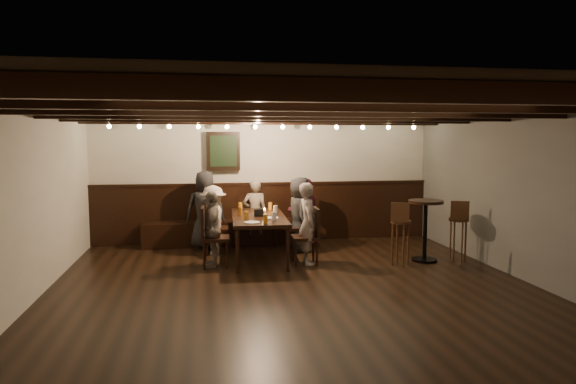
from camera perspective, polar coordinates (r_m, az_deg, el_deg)
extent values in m
plane|color=black|center=(6.73, 1.19, -11.20)|extent=(7.00, 7.00, 0.00)
plane|color=black|center=(6.44, 1.24, 9.65)|extent=(7.00, 7.00, 0.00)
plane|color=beige|center=(9.92, -2.57, 1.43)|extent=(6.50, 0.00, 6.50)
plane|color=#52524F|center=(7.77, 25.48, -0.42)|extent=(0.00, 7.00, 7.00)
plane|color=beige|center=(6.69, -27.32, -1.46)|extent=(0.00, 7.00, 7.00)
cube|color=black|center=(9.96, -2.53, -2.32)|extent=(6.50, 0.08, 1.10)
cube|color=black|center=(9.69, -7.04, -4.54)|extent=(3.00, 0.45, 0.45)
cube|color=black|center=(9.73, -7.21, 4.54)|extent=(0.62, 0.12, 0.72)
cube|color=black|center=(9.66, -7.20, 4.53)|extent=(0.50, 0.02, 0.58)
cube|color=black|center=(3.64, 10.01, 10.96)|extent=(6.50, 0.10, 0.16)
cube|color=black|center=(4.74, 5.25, 9.84)|extent=(6.50, 0.10, 0.16)
cube|color=black|center=(5.87, 2.32, 9.12)|extent=(6.50, 0.10, 0.16)
cube|color=black|center=(7.01, 0.34, 8.62)|extent=(6.50, 0.10, 0.16)
cube|color=black|center=(8.15, -1.08, 8.25)|extent=(6.50, 0.10, 0.16)
cube|color=black|center=(9.30, -2.15, 7.97)|extent=(6.50, 0.10, 0.16)
sphere|color=#FFE099|center=(9.33, -19.26, 6.90)|extent=(0.07, 0.07, 0.07)
sphere|color=#FFE099|center=(9.20, -10.72, 7.14)|extent=(0.07, 0.07, 0.07)
sphere|color=#FFE099|center=(9.28, -2.13, 7.23)|extent=(0.07, 0.07, 0.07)
sphere|color=#FFE099|center=(9.55, 6.14, 7.17)|extent=(0.07, 0.07, 0.07)
sphere|color=#FFE099|center=(10.01, 13.79, 6.97)|extent=(0.07, 0.07, 0.07)
cube|color=black|center=(8.47, -3.28, -2.85)|extent=(0.94, 1.95, 0.06)
cylinder|color=black|center=(7.64, -5.62, -6.58)|extent=(0.06, 0.06, 0.66)
cylinder|color=black|center=(9.40, -5.91, -4.20)|extent=(0.06, 0.06, 0.66)
cylinder|color=black|center=(7.69, -0.03, -6.46)|extent=(0.06, 0.06, 0.66)
cylinder|color=black|center=(9.45, -1.37, -4.12)|extent=(0.06, 0.06, 0.66)
cube|color=black|center=(8.94, -7.95, -4.09)|extent=(0.44, 0.44, 0.05)
cube|color=black|center=(8.91, -9.19, -2.49)|extent=(0.06, 0.42, 0.46)
cube|color=black|center=(8.06, -8.05, -5.13)|extent=(0.45, 0.45, 0.05)
cube|color=black|center=(8.02, -9.46, -3.33)|extent=(0.06, 0.43, 0.47)
cube|color=black|center=(9.03, 0.99, -4.01)|extent=(0.42, 0.42, 0.05)
cube|color=black|center=(9.02, 2.14, -2.45)|extent=(0.06, 0.41, 0.44)
cube|color=black|center=(8.15, 1.88, -5.09)|extent=(0.43, 0.43, 0.05)
cube|color=black|center=(8.14, 3.17, -3.34)|extent=(0.06, 0.41, 0.45)
imported|color=black|center=(9.35, -9.16, -1.95)|extent=(0.71, 0.48, 1.42)
imported|color=gray|center=(9.52, -3.70, -2.31)|extent=(0.46, 0.31, 1.23)
imported|color=#5B1F31|center=(9.47, 1.81, -2.29)|extent=(0.63, 0.50, 1.25)
imported|color=#BAAD9D|center=(8.92, -8.29, -3.07)|extent=(0.47, 0.79, 1.19)
imported|color=gray|center=(8.03, -8.42, -4.09)|extent=(0.32, 0.71, 1.18)
imported|color=black|center=(9.00, 1.30, -2.52)|extent=(0.45, 0.66, 1.31)
imported|color=gray|center=(8.12, 2.23, -3.52)|extent=(0.33, 0.49, 1.30)
cylinder|color=#BF7219|center=(9.14, -5.33, -1.59)|extent=(0.07, 0.07, 0.14)
cylinder|color=#BF7219|center=(9.12, -1.99, -1.58)|extent=(0.07, 0.07, 0.14)
cylinder|color=#BF7219|center=(8.54, -5.34, -2.12)|extent=(0.07, 0.07, 0.14)
cylinder|color=silver|center=(8.68, -1.39, -1.97)|extent=(0.07, 0.07, 0.14)
cylinder|color=#BF7219|center=(8.00, -4.64, -2.66)|extent=(0.07, 0.07, 0.14)
cylinder|color=silver|center=(7.93, -1.58, -2.72)|extent=(0.07, 0.07, 0.14)
cylinder|color=#BF7219|center=(7.67, -2.51, -3.02)|extent=(0.07, 0.07, 0.14)
cylinder|color=white|center=(7.77, -4.04, -3.39)|extent=(0.24, 0.24, 0.01)
cylinder|color=white|center=(8.19, -1.88, -2.89)|extent=(0.24, 0.24, 0.01)
cube|color=black|center=(8.41, -3.26, -2.30)|extent=(0.15, 0.10, 0.12)
cylinder|color=beige|center=(8.77, -2.63, -2.19)|extent=(0.05, 0.05, 0.05)
cylinder|color=black|center=(8.72, 14.90, -7.28)|extent=(0.41, 0.41, 0.04)
cylinder|color=black|center=(8.62, 14.98, -4.25)|extent=(0.07, 0.07, 0.93)
cylinder|color=black|center=(8.55, 15.07, -1.05)|extent=(0.56, 0.56, 0.05)
cylinder|color=#331D10|center=(8.21, 12.42, -3.24)|extent=(0.32, 0.32, 0.05)
cube|color=#331D10|center=(8.04, 12.34, -2.23)|extent=(0.26, 0.16, 0.30)
cylinder|color=#331D10|center=(8.68, 18.44, -2.92)|extent=(0.32, 0.32, 0.05)
cube|color=#331D10|center=(8.51, 18.56, -1.95)|extent=(0.27, 0.14, 0.30)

